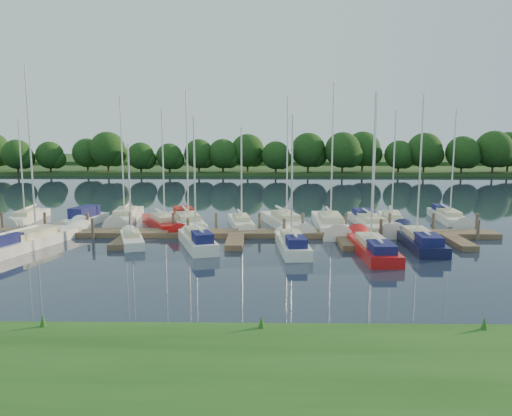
{
  "coord_description": "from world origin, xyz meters",
  "views": [
    {
      "loc": [
        2.09,
        -29.89,
        8.03
      ],
      "look_at": [
        1.47,
        8.0,
        2.2
      ],
      "focal_mm": 35.0,
      "sensor_mm": 36.0,
      "label": 1
    }
  ],
  "objects_px": {
    "motorboat": "(83,221)",
    "sailboat_n_5": "(241,224)",
    "sailboat_n_0": "(26,218)",
    "dock": "(237,235)",
    "sailboat_s_2": "(197,242)"
  },
  "relations": [
    {
      "from": "dock",
      "to": "motorboat",
      "type": "relative_size",
      "value": 6.6
    },
    {
      "from": "sailboat_n_0",
      "to": "sailboat_n_5",
      "type": "xyz_separation_m",
      "value": [
        19.53,
        -2.39,
        0.0
      ]
    },
    {
      "from": "sailboat_n_0",
      "to": "dock",
      "type": "bearing_deg",
      "value": 157.78
    },
    {
      "from": "dock",
      "to": "sailboat_n_0",
      "type": "relative_size",
      "value": 4.21
    },
    {
      "from": "sailboat_n_0",
      "to": "sailboat_s_2",
      "type": "relative_size",
      "value": 0.99
    },
    {
      "from": "sailboat_s_2",
      "to": "motorboat",
      "type": "bearing_deg",
      "value": 125.05
    },
    {
      "from": "motorboat",
      "to": "sailboat_s_2",
      "type": "xyz_separation_m",
      "value": [
        10.94,
        -8.05,
        -0.04
      ]
    },
    {
      "from": "dock",
      "to": "motorboat",
      "type": "bearing_deg",
      "value": 159.65
    },
    {
      "from": "dock",
      "to": "motorboat",
      "type": "distance_m",
      "value": 14.46
    },
    {
      "from": "sailboat_n_0",
      "to": "motorboat",
      "type": "relative_size",
      "value": 1.57
    },
    {
      "from": "motorboat",
      "to": "sailboat_s_2",
      "type": "bearing_deg",
      "value": 158.12
    },
    {
      "from": "motorboat",
      "to": "sailboat_n_5",
      "type": "relative_size",
      "value": 0.69
    },
    {
      "from": "sailboat_n_0",
      "to": "sailboat_n_5",
      "type": "height_order",
      "value": "sailboat_n_0"
    },
    {
      "from": "sailboat_n_0",
      "to": "motorboat",
      "type": "distance_m",
      "value": 6.06
    },
    {
      "from": "dock",
      "to": "sailboat_n_0",
      "type": "xyz_separation_m",
      "value": [
        -19.37,
        6.72,
        0.07
      ]
    }
  ]
}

